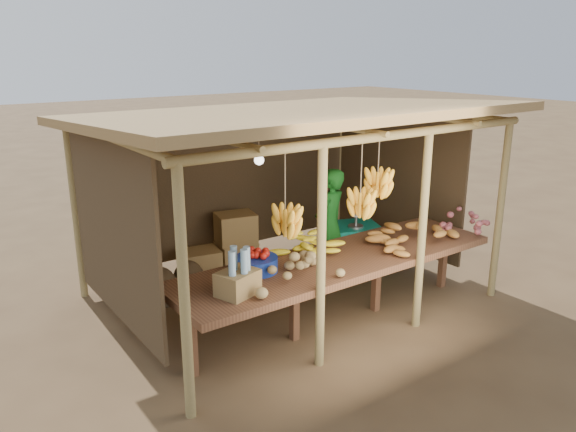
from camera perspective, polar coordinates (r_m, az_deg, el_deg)
ground at (r=7.19m, az=0.00°, el=-8.04°), size 60.00×60.00×0.00m
stall_structure at (r=6.60m, az=-0.50°, el=7.15°), size 4.70×3.50×2.43m
counter at (r=6.22m, az=5.14°, el=-4.78°), size 3.90×1.05×0.80m
potato_heap at (r=5.57m, az=-0.17°, el=-4.61°), size 1.06×0.70×0.37m
sweet_potato_heap at (r=6.78m, az=12.52°, el=-1.13°), size 1.05×0.64×0.36m
onion_heap at (r=7.31m, az=18.00°, el=-0.28°), size 0.87×0.58×0.36m
banana_pile at (r=6.24m, az=2.46°, el=-2.33°), size 0.69×0.43×0.35m
tomato_basin at (r=5.79m, az=-3.25°, el=-4.73°), size 0.45×0.45×0.23m
bottle_box at (r=5.24m, az=-5.16°, el=-6.17°), size 0.44×0.39×0.46m
vendor at (r=7.44m, az=4.23°, el=-0.94°), size 0.65×0.53×1.52m
tarp_crate at (r=7.99m, az=6.62°, el=-2.95°), size 0.87×0.82×0.83m
carton_stack at (r=7.74m, az=-6.48°, el=-3.42°), size 1.15×0.49×0.83m
burlap_sacks at (r=7.11m, az=-11.40°, el=-6.57°), size 0.79×0.41×0.56m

